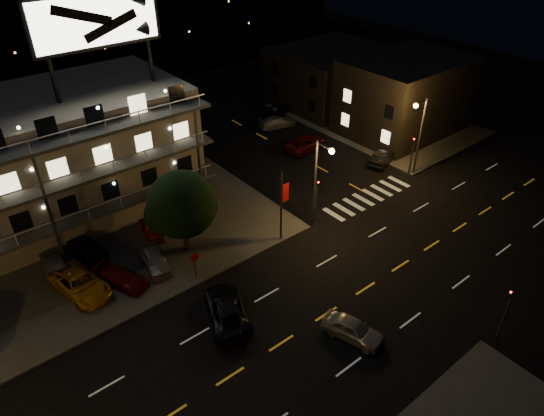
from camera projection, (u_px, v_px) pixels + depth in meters
ground at (304, 328)px, 32.06m from camera, size 140.00×140.00×0.00m
curb_ne at (374, 119)px, 60.68m from camera, size 16.00×24.00×0.15m
motel at (18, 168)px, 39.28m from camera, size 28.00×13.80×18.10m
side_bldg_front at (405, 96)px, 55.78m from camera, size 14.06×10.00×8.50m
side_bldg_back at (330, 76)px, 63.93m from camera, size 14.06×12.00×7.00m
streetlight_nc at (318, 176)px, 38.89m from camera, size 0.44×1.92×8.00m
streetlight_ne at (419, 130)px, 46.29m from camera, size 1.92×0.44×8.00m
signal_nw at (317, 196)px, 40.85m from camera, size 0.20×0.27×4.60m
signal_sw at (507, 310)px, 29.88m from camera, size 0.20×0.27×4.60m
signal_ne at (412, 152)px, 47.68m from camera, size 0.27×0.20×4.60m
banner_north at (282, 204)px, 38.25m from camera, size 0.83×0.16×6.40m
stop_sign at (195, 262)px, 35.07m from camera, size 0.91×0.11×2.61m
tree at (182, 206)px, 36.53m from camera, size 5.48×5.28×6.91m
lot_car_2 at (80, 283)px, 34.36m from camera, size 3.45×5.75×1.50m
lot_car_3 at (122, 277)px, 35.10m from camera, size 3.35×4.64×1.25m
lot_car_4 at (154, 259)px, 36.65m from camera, size 2.37×4.28×1.38m
lot_car_7 at (55, 263)px, 36.42m from camera, size 2.35×4.60×1.28m
lot_car_8 at (86, 247)px, 37.84m from camera, size 2.32×4.50×1.46m
lot_car_9 at (151, 229)px, 40.04m from camera, size 2.00×3.87×1.22m
side_car_0 at (384, 157)px, 50.73m from camera, size 4.67×2.74×1.45m
side_car_1 at (305, 143)px, 53.40m from camera, size 5.51×3.00×1.47m
side_car_2 at (278, 122)px, 58.33m from camera, size 4.99×2.86×1.36m
side_car_3 at (279, 109)px, 61.70m from camera, size 4.50×2.71×1.43m
road_car_east at (353, 329)px, 31.07m from camera, size 2.72×4.38×1.39m
road_car_west at (227, 308)px, 32.51m from camera, size 4.48×5.98×1.51m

